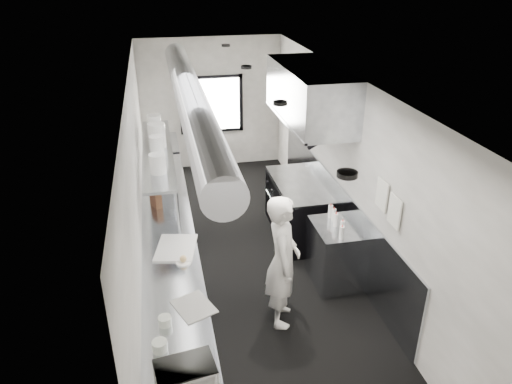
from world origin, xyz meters
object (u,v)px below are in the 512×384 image
line_cook (283,261)px  squeeze_bottle_d (334,215)px  squeeze_bottle_a (342,233)px  squeeze_bottle_b (342,227)px  microwave (186,378)px  bottle_station (336,254)px  knife_block (156,199)px  plate_stack_b (157,145)px  range (300,208)px  far_work_table (162,163)px  plate_stack_c (157,135)px  deli_tub_b (165,321)px  pass_shelf (158,152)px  prep_counter (171,266)px  cutting_board (176,248)px  squeeze_bottle_e (330,211)px  small_plate (183,262)px  deli_tub_a (160,346)px  exhaust_hood (309,94)px  squeeze_bottle_c (336,220)px  plate_stack_d (154,125)px  plate_stack_a (158,164)px

line_cook → squeeze_bottle_d: (0.95, 0.80, 0.11)m
squeeze_bottle_a → squeeze_bottle_b: squeeze_bottle_a is taller
microwave → bottle_station: bearing=38.2°
knife_block → plate_stack_b: (0.09, 0.42, 0.69)m
range → far_work_table: range is taller
plate_stack_c → squeeze_bottle_d: 2.96m
microwave → far_work_table: bearing=82.3°
deli_tub_b → plate_stack_b: bearing=88.8°
bottle_station → plate_stack_c: (-2.34, 1.84, 1.31)m
bottle_station → plate_stack_c: bearing=141.7°
pass_shelf → plate_stack_b: plate_stack_b is taller
prep_counter → cutting_board: size_ratio=9.46×
bottle_station → range: bearing=94.6°
pass_shelf → squeeze_bottle_e: bearing=-31.6°
plate_stack_b → plate_stack_c: (0.01, 0.29, 0.05)m
microwave → plate_stack_c: (-0.07, 4.21, 0.72)m
pass_shelf → small_plate: 2.23m
deli_tub_a → knife_block: bearing=89.3°
exhaust_hood → far_work_table: 3.88m
plate_stack_b → squeeze_bottle_d: plate_stack_b is taller
exhaust_hood → line_cook: size_ratio=1.25×
exhaust_hood → plate_stack_c: (-2.28, 0.44, -0.63)m
range → deli_tub_b: 3.73m
knife_block → small_plate: bearing=-103.7°
bottle_station → squeeze_bottle_d: size_ratio=4.86×
bottle_station → squeeze_bottle_c: bearing=152.0°
bottle_station → far_work_table: same height
exhaust_hood → squeeze_bottle_a: exhaust_hood is taller
far_work_table → cutting_board: (0.08, -3.99, 0.46)m
pass_shelf → squeeze_bottle_e: pass_shelf is taller
deli_tub_b → squeeze_bottle_d: 2.92m
line_cook → plate_stack_d: 3.48m
plate_stack_a → squeeze_bottle_c: (2.31, -0.80, -0.71)m
squeeze_bottle_d → cutting_board: bearing=-173.1°
squeeze_bottle_d → squeeze_bottle_e: bearing=96.5°
line_cook → knife_block: (-1.47, 1.76, 0.14)m
exhaust_hood → knife_block: size_ratio=9.16×
plate_stack_c → deli_tub_a: bearing=-92.1°
prep_counter → bottle_station: same height
deli_tub_a → small_plate: size_ratio=0.79×
plate_stack_b → line_cook: bearing=-57.5°
bottle_station → far_work_table: bearing=120.5°
exhaust_hood → squeeze_bottle_e: exhaust_hood is taller
line_cook → plate_stack_d: plate_stack_d is taller
deli_tub_a → deli_tub_b: (0.06, 0.35, -0.00)m
squeeze_bottle_c → squeeze_bottle_e: size_ratio=1.01×
plate_stack_b → squeeze_bottle_e: (2.32, -1.27, -0.71)m
exhaust_hood → knife_block: 2.76m
pass_shelf → squeeze_bottle_d: (2.33, -1.53, -0.54)m
deli_tub_a → knife_block: size_ratio=0.61×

